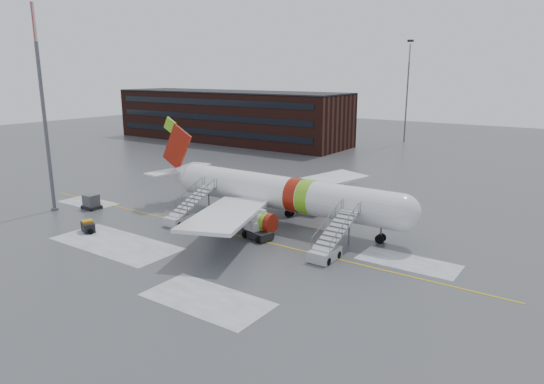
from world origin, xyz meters
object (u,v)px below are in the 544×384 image
Objects in this scene: airliner at (275,192)px; light_mast_near at (43,103)px; uld_container at (91,202)px; baggage_tractor at (88,227)px; airstair_fwd at (329,246)px; airstair_aft at (184,214)px; pushback_tug at (257,231)px.

light_mast_near reaches higher than airliner.
baggage_tractor is (7.54, -5.79, -0.31)m from uld_container.
uld_container is at bearing -175.69° from airstair_fwd.
airstair_aft is at bearing 180.00° from airstair_fwd.
baggage_tractor is at bearing -151.92° from pushback_tug.
pushback_tug is 24.02m from uld_container.
airstair_fwd is 3.42× the size of uld_container.
airstair_aft is (-18.67, 0.00, 0.00)m from airstair_fwd.
airliner reaches higher than pushback_tug.
airstair_fwd is 18.67m from airstair_aft.
pushback_tug is at bearing 2.62° from airstair_aft.
airstair_fwd reaches higher than baggage_tractor.
airliner is at bearing 22.23° from uld_container.
uld_container reaches higher than pushback_tug.
airstair_fwd is at bearing 18.26° from baggage_tractor.
airstair_aft is at bearing 10.05° from uld_container.
uld_container is at bearing 142.50° from baggage_tractor.
light_mast_near reaches higher than uld_container.
uld_container is (-21.99, -8.99, -2.56)m from airliner.
uld_container reaches higher than baggage_tractor.
pushback_tug reaches higher than baggage_tractor.
airliner is 10.71m from airstair_aft.
light_mast_near is at bearing -136.90° from uld_container.
airliner is 4.55× the size of airstair_fwd.
airliner reaches higher than airstair_fwd.
airstair_aft is 10.38m from baggage_tractor.
light_mast_near is at bearing -162.16° from airstair_aft.
uld_container is 13.14m from light_mast_near.
uld_container is (-13.84, -2.45, -0.21)m from airstair_aft.
light_mast_near is at bearing -154.51° from airliner.
airstair_fwd is 8.69m from pushback_tug.
light_mast_near reaches higher than airstair_fwd.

